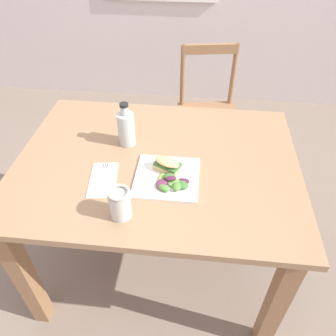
{
  "coord_description": "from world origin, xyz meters",
  "views": [
    {
      "loc": [
        0.24,
        -1.01,
        1.63
      ],
      "look_at": [
        0.13,
        -0.03,
        0.76
      ],
      "focal_mm": 34.91,
      "sensor_mm": 36.0,
      "label": 1
    }
  ],
  "objects_px": {
    "plate_lunch": "(167,177)",
    "bottle_cold_brew": "(126,130)",
    "sandwich_half_front": "(167,165)",
    "mason_jar_iced_tea": "(120,204)",
    "chair_wooden_far": "(208,114)",
    "dining_table": "(157,181)",
    "fork_on_napkin": "(104,176)"
  },
  "relations": [
    {
      "from": "plate_lunch",
      "to": "bottle_cold_brew",
      "type": "xyz_separation_m",
      "value": [
        -0.2,
        0.21,
        0.07
      ]
    },
    {
      "from": "plate_lunch",
      "to": "sandwich_half_front",
      "type": "height_order",
      "value": "sandwich_half_front"
    },
    {
      "from": "sandwich_half_front",
      "to": "mason_jar_iced_tea",
      "type": "height_order",
      "value": "mason_jar_iced_tea"
    },
    {
      "from": "chair_wooden_far",
      "to": "bottle_cold_brew",
      "type": "bearing_deg",
      "value": -116.39
    },
    {
      "from": "dining_table",
      "to": "sandwich_half_front",
      "type": "distance_m",
      "value": 0.19
    },
    {
      "from": "sandwich_half_front",
      "to": "fork_on_napkin",
      "type": "xyz_separation_m",
      "value": [
        -0.25,
        -0.06,
        -0.03
      ]
    },
    {
      "from": "chair_wooden_far",
      "to": "plate_lunch",
      "type": "height_order",
      "value": "chair_wooden_far"
    },
    {
      "from": "fork_on_napkin",
      "to": "sandwich_half_front",
      "type": "bearing_deg",
      "value": 13.25
    },
    {
      "from": "sandwich_half_front",
      "to": "mason_jar_iced_tea",
      "type": "xyz_separation_m",
      "value": [
        -0.14,
        -0.25,
        0.02
      ]
    },
    {
      "from": "dining_table",
      "to": "sandwich_half_front",
      "type": "bearing_deg",
      "value": -52.67
    },
    {
      "from": "plate_lunch",
      "to": "mason_jar_iced_tea",
      "type": "relative_size",
      "value": 2.13
    },
    {
      "from": "dining_table",
      "to": "chair_wooden_far",
      "type": "height_order",
      "value": "chair_wooden_far"
    },
    {
      "from": "plate_lunch",
      "to": "bottle_cold_brew",
      "type": "height_order",
      "value": "bottle_cold_brew"
    },
    {
      "from": "dining_table",
      "to": "bottle_cold_brew",
      "type": "relative_size",
      "value": 5.93
    },
    {
      "from": "sandwich_half_front",
      "to": "bottle_cold_brew",
      "type": "relative_size",
      "value": 0.6
    },
    {
      "from": "sandwich_half_front",
      "to": "bottle_cold_brew",
      "type": "xyz_separation_m",
      "value": [
        -0.2,
        0.18,
        0.03
      ]
    },
    {
      "from": "sandwich_half_front",
      "to": "bottle_cold_brew",
      "type": "bearing_deg",
      "value": 138.74
    },
    {
      "from": "plate_lunch",
      "to": "fork_on_napkin",
      "type": "height_order",
      "value": "plate_lunch"
    },
    {
      "from": "sandwich_half_front",
      "to": "fork_on_napkin",
      "type": "bearing_deg",
      "value": -166.75
    },
    {
      "from": "fork_on_napkin",
      "to": "bottle_cold_brew",
      "type": "xyz_separation_m",
      "value": [
        0.05,
        0.23,
        0.07
      ]
    },
    {
      "from": "sandwich_half_front",
      "to": "fork_on_napkin",
      "type": "distance_m",
      "value": 0.26
    },
    {
      "from": "dining_table",
      "to": "plate_lunch",
      "type": "height_order",
      "value": "plate_lunch"
    },
    {
      "from": "chair_wooden_far",
      "to": "mason_jar_iced_tea",
      "type": "relative_size",
      "value": 7.32
    },
    {
      "from": "plate_lunch",
      "to": "mason_jar_iced_tea",
      "type": "height_order",
      "value": "mason_jar_iced_tea"
    },
    {
      "from": "dining_table",
      "to": "fork_on_napkin",
      "type": "xyz_separation_m",
      "value": [
        -0.2,
        -0.13,
        0.13
      ]
    },
    {
      "from": "chair_wooden_far",
      "to": "bottle_cold_brew",
      "type": "height_order",
      "value": "bottle_cold_brew"
    },
    {
      "from": "bottle_cold_brew",
      "to": "mason_jar_iced_tea",
      "type": "xyz_separation_m",
      "value": [
        0.06,
        -0.42,
        -0.02
      ]
    },
    {
      "from": "fork_on_napkin",
      "to": "mason_jar_iced_tea",
      "type": "xyz_separation_m",
      "value": [
        0.11,
        -0.19,
        0.05
      ]
    },
    {
      "from": "plate_lunch",
      "to": "fork_on_napkin",
      "type": "bearing_deg",
      "value": -175.5
    },
    {
      "from": "sandwich_half_front",
      "to": "mason_jar_iced_tea",
      "type": "relative_size",
      "value": 1.03
    },
    {
      "from": "chair_wooden_far",
      "to": "sandwich_half_front",
      "type": "height_order",
      "value": "chair_wooden_far"
    },
    {
      "from": "chair_wooden_far",
      "to": "fork_on_napkin",
      "type": "distance_m",
      "value": 1.12
    }
  ]
}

